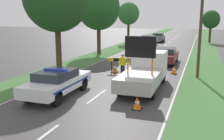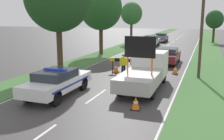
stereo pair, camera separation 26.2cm
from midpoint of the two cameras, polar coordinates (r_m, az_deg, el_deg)
The scene contains 21 objects.
ground_plane at distance 14.54m, azimuth -2.34°, elevation -5.31°, with size 160.00×160.00×0.00m, color #3D3A3A.
lane_markings at distance 32.07m, azimuth 10.30°, elevation 3.84°, with size 8.04×72.80×0.01m.
grass_verge_left at distance 34.88m, azimuth 1.64°, elevation 4.65°, with size 3.03×120.00×0.03m.
grass_verge_right at distance 33.13m, azimuth 20.32°, elevation 3.57°, with size 3.03×120.00×0.03m.
police_car at distance 14.40m, azimuth -11.37°, elevation -2.52°, with size 1.87×4.85×1.52m.
work_truck at distance 16.02m, azimuth 7.77°, elevation -0.11°, with size 2.02×5.84×3.18m.
road_barrier at distance 19.76m, azimuth 3.28°, elevation 1.92°, with size 2.52×0.08×1.12m.
police_officer at distance 18.89m, azimuth 2.90°, elevation 1.53°, with size 0.56×0.36×1.56m.
pedestrian_civilian at distance 18.93m, azimuth 5.16°, elevation 1.46°, with size 0.56×0.35×1.56m.
traffic_cone_near_police at distance 18.12m, azimuth 4.16°, elevation -0.89°, with size 0.47×0.47×0.65m.
traffic_cone_centre_front at distance 20.04m, azimuth 1.24°, elevation 0.43°, with size 0.51×0.51×0.70m.
traffic_cone_near_truck at distance 12.21m, azimuth 5.81°, elevation -7.22°, with size 0.44×0.44×0.61m.
traffic_cone_behind_barrier at distance 20.11m, azimuth 13.95°, elevation 0.01°, with size 0.45×0.45×0.62m.
queued_car_wagon_maroon at distance 24.38m, azimuth 12.29°, elevation 3.14°, with size 1.91×4.55×1.44m.
queued_car_van_white at distance 31.65m, azimuth 6.42°, elevation 5.24°, with size 1.71×4.03×1.46m.
queued_car_sedan_silver at distance 38.78m, azimuth 8.72°, elevation 6.39°, with size 1.88×4.59×1.53m.
queued_car_suv_grey at distance 44.96m, azimuth 10.89°, elevation 7.00°, with size 1.76×3.97×1.48m.
roadside_tree_near_left at distance 29.50m, azimuth -2.20°, elevation 13.38°, with size 4.68×4.68×7.62m.
roadside_tree_mid_left at distance 42.27m, azimuth 4.45°, elevation 12.14°, with size 3.35×3.35×6.45m.
roadside_tree_mid_right at distance 45.79m, azimuth 21.59°, elevation 10.16°, with size 2.80×2.80×5.22m.
utility_pole at distance 18.81m, azimuth 19.45°, elevation 10.35°, with size 1.20×0.20×7.83m.
Camera 2 is at (5.43, -12.82, 4.23)m, focal length 42.00 mm.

